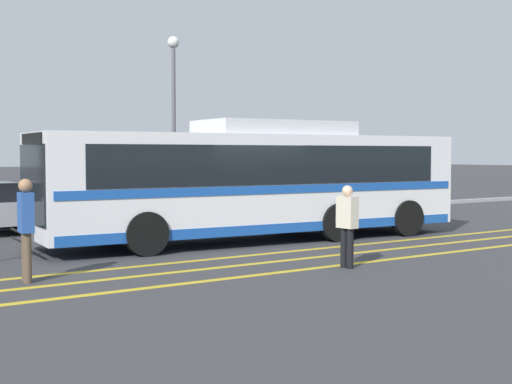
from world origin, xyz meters
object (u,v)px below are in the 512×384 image
Objects in this scene: parked_car_2 at (139,203)px; street_lamp at (174,97)px; transit_bus at (257,180)px; pedestrian_0 at (26,223)px; parked_car_3 at (293,197)px; pedestrian_1 at (347,221)px; parked_car_4 at (393,193)px.

street_lamp reaches higher than parked_car_2.
pedestrian_0 is (-6.84, -2.72, -0.53)m from transit_bus.
parked_car_3 is 2.42× the size of pedestrian_1.
parked_car_4 is at bearing 91.08° from parked_car_2.
street_lamp is at bearing 163.78° from pedestrian_1.
pedestrian_1 is 13.17m from street_lamp.
parked_car_4 is 14.85m from pedestrian_1.
parked_car_4 is at bearing 127.28° from pedestrian_1.
transit_bus reaches higher than parked_car_2.
parked_car_3 is 14.54m from pedestrian_0.
transit_bus is 2.97× the size of parked_car_3.
pedestrian_0 is (-12.13, -8.01, 0.38)m from parked_car_3.
parked_car_2 is (-0.75, 5.58, -0.90)m from transit_bus.
parked_car_2 is at bearing 87.08° from parked_car_4.
pedestrian_0 is 1.11× the size of pedestrian_1.
street_lamp is (2.41, 2.10, 3.65)m from parked_car_2.
pedestrian_0 is 6.11m from pedestrian_1.
street_lamp is at bearing -124.57° from parked_car_3.
parked_car_2 is 10.88m from parked_car_4.
transit_bus is at bearing 116.43° from parked_car_4.
pedestrian_1 reaches higher than parked_car_3.
parked_car_2 is at bearing 12.20° from transit_bus.
parked_car_4 is (10.11, 5.01, -0.90)m from transit_bus.
parked_car_3 is (5.29, 5.29, -0.91)m from transit_bus.
transit_bus is 11.32m from parked_car_4.
parked_car_2 is at bearing 149.16° from pedestrian_0.
transit_bus is 7.54m from parked_car_3.
transit_bus is at bearing 11.77° from parked_car_2.
pedestrian_0 is at bearing 114.58° from parked_car_4.
parked_car_3 is at bearing 143.80° from pedestrian_1.
pedestrian_0 reaches higher than parked_car_2.
parked_car_2 is 4.85m from street_lamp.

